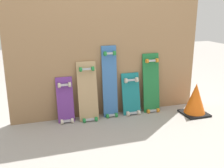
% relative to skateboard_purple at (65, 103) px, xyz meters
% --- Properties ---
extents(ground_plane, '(12.00, 12.00, 0.00)m').
position_rel_skateboard_purple_xyz_m(ground_plane, '(0.56, 0.02, -0.23)').
color(ground_plane, '#9E9991').
extents(plywood_wall_panel, '(2.38, 0.04, 1.86)m').
position_rel_skateboard_purple_xyz_m(plywood_wall_panel, '(0.56, 0.09, 0.70)').
color(plywood_wall_panel, '#99724C').
rests_on(plywood_wall_panel, ground).
extents(skateboard_purple, '(0.19, 0.18, 0.60)m').
position_rel_skateboard_purple_xyz_m(skateboard_purple, '(0.00, 0.00, 0.00)').
color(skateboard_purple, '#6B338C').
rests_on(skateboard_purple, ground).
extents(skateboard_natural, '(0.23, 0.21, 0.77)m').
position_rel_skateboard_purple_xyz_m(skateboard_natural, '(0.27, -0.02, 0.08)').
color(skateboard_natural, tan).
rests_on(skateboard_natural, ground).
extents(skateboard_blue, '(0.18, 0.17, 0.94)m').
position_rel_skateboard_purple_xyz_m(skateboard_blue, '(0.55, 0.01, 0.17)').
color(skateboard_blue, '#386BAD').
rests_on(skateboard_blue, ground).
extents(skateboard_teal, '(0.23, 0.19, 0.58)m').
position_rel_skateboard_purple_xyz_m(skateboard_teal, '(0.83, -0.01, -0.01)').
color(skateboard_teal, '#197A7F').
rests_on(skateboard_teal, ground).
extents(skateboard_green, '(0.22, 0.18, 0.82)m').
position_rel_skateboard_purple_xyz_m(skateboard_green, '(1.10, 0.00, 0.11)').
color(skateboard_green, '#1E7238').
rests_on(skateboard_green, ground).
extents(traffic_cone, '(0.31, 0.31, 0.40)m').
position_rel_skateboard_purple_xyz_m(traffic_cone, '(1.58, -0.29, -0.03)').
color(traffic_cone, black).
rests_on(traffic_cone, ground).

